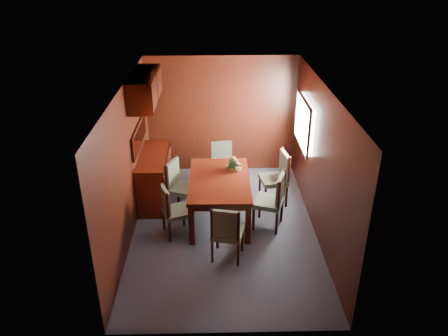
{
  "coord_description": "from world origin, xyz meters",
  "views": [
    {
      "loc": [
        -0.15,
        -6.12,
        4.16
      ],
      "look_at": [
        0.0,
        0.15,
        1.05
      ],
      "focal_mm": 35.0,
      "sensor_mm": 36.0,
      "label": 1
    }
  ],
  "objects_px": {
    "chair_left_near": "(172,208)",
    "chair_right_near": "(273,198)",
    "sideboard": "(155,177)",
    "dining_table": "(219,185)",
    "flower_centerpiece": "(234,163)",
    "chair_head": "(227,231)"
  },
  "relations": [
    {
      "from": "sideboard",
      "to": "dining_table",
      "type": "xyz_separation_m",
      "value": [
        1.18,
        -0.68,
        0.2
      ]
    },
    {
      "from": "sideboard",
      "to": "chair_head",
      "type": "distance_m",
      "value": 2.23
    },
    {
      "from": "chair_head",
      "to": "dining_table",
      "type": "bearing_deg",
      "value": 106.89
    },
    {
      "from": "dining_table",
      "to": "chair_head",
      "type": "height_order",
      "value": "chair_head"
    },
    {
      "from": "sideboard",
      "to": "dining_table",
      "type": "height_order",
      "value": "sideboard"
    },
    {
      "from": "dining_table",
      "to": "sideboard",
      "type": "bearing_deg",
      "value": 150.58
    },
    {
      "from": "chair_right_near",
      "to": "dining_table",
      "type": "bearing_deg",
      "value": 91.84
    },
    {
      "from": "chair_right_near",
      "to": "sideboard",
      "type": "bearing_deg",
      "value": 84.87
    },
    {
      "from": "dining_table",
      "to": "chair_right_near",
      "type": "xyz_separation_m",
      "value": [
        0.88,
        -0.29,
        -0.1
      ]
    },
    {
      "from": "chair_left_near",
      "to": "chair_right_near",
      "type": "xyz_separation_m",
      "value": [
        1.64,
        0.19,
        0.06
      ]
    },
    {
      "from": "sideboard",
      "to": "flower_centerpiece",
      "type": "height_order",
      "value": "flower_centerpiece"
    },
    {
      "from": "chair_left_near",
      "to": "flower_centerpiece",
      "type": "distance_m",
      "value": 1.37
    },
    {
      "from": "chair_left_near",
      "to": "flower_centerpiece",
      "type": "xyz_separation_m",
      "value": [
        1.02,
        0.82,
        0.4
      ]
    },
    {
      "from": "sideboard",
      "to": "flower_centerpiece",
      "type": "xyz_separation_m",
      "value": [
        1.44,
        -0.33,
        0.44
      ]
    },
    {
      "from": "dining_table",
      "to": "flower_centerpiece",
      "type": "relative_size",
      "value": 5.92
    },
    {
      "from": "sideboard",
      "to": "dining_table",
      "type": "distance_m",
      "value": 1.37
    },
    {
      "from": "sideboard",
      "to": "flower_centerpiece",
      "type": "distance_m",
      "value": 1.54
    },
    {
      "from": "flower_centerpiece",
      "to": "sideboard",
      "type": "bearing_deg",
      "value": 167.11
    },
    {
      "from": "chair_head",
      "to": "flower_centerpiece",
      "type": "height_order",
      "value": "flower_centerpiece"
    },
    {
      "from": "dining_table",
      "to": "flower_centerpiece",
      "type": "bearing_deg",
      "value": 53.85
    },
    {
      "from": "flower_centerpiece",
      "to": "dining_table",
      "type": "bearing_deg",
      "value": -126.64
    },
    {
      "from": "chair_left_near",
      "to": "flower_centerpiece",
      "type": "relative_size",
      "value": 3.22
    }
  ]
}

